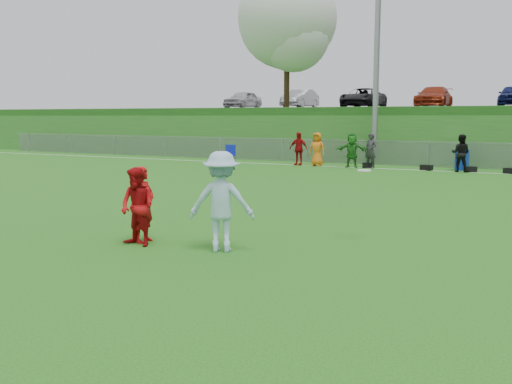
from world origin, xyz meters
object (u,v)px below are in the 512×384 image
Objects in this scene: player_red_center at (137,207)px; frisbee at (364,170)px; player_blue at (222,202)px; recycling_bin at (462,160)px; player_red_left at (144,205)px.

player_red_center is 4.51m from frisbee.
recycling_bin is (1.77, 19.04, -0.46)m from player_blue.
player_blue is (1.78, 0.04, 0.18)m from player_red_left.
frisbee is at bearing 38.89° from player_red_center.
player_red_left is 19.41m from recycling_bin.
frisbee is 0.29× the size of recycling_bin.
player_red_left reaches higher than frisbee.
player_red_left is 0.99× the size of player_red_center.
frisbee is (3.87, 2.07, 0.67)m from player_red_left.
recycling_bin is at bearing -117.74° from player_blue.
player_red_left is 5.44× the size of frisbee.
player_blue reaches higher than recycling_bin.
player_blue reaches higher than player_red_center.
player_red_left is 1.60× the size of recycling_bin.
player_red_center is 19.71m from recycling_bin.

